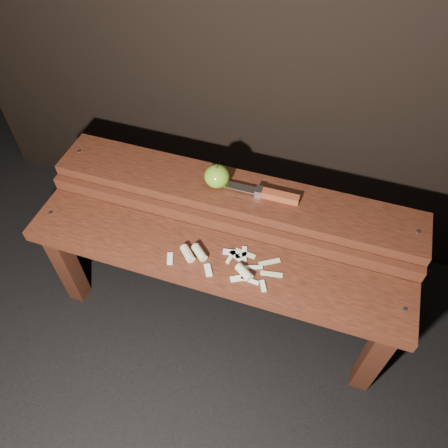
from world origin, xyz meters
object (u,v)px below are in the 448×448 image
(knife, at_px, (269,194))
(bench_rear_tier, at_px, (234,208))
(bench_front_tier, at_px, (212,272))
(apple, at_px, (217,176))

(knife, bearing_deg, bench_rear_tier, -177.45)
(bench_front_tier, xyz_separation_m, knife, (0.11, 0.23, 0.16))
(knife, bearing_deg, apple, -179.81)
(bench_front_tier, relative_size, bench_rear_tier, 1.00)
(bench_rear_tier, relative_size, knife, 4.19)
(bench_rear_tier, height_order, knife, knife)
(bench_front_tier, bearing_deg, bench_rear_tier, 90.00)
(bench_front_tier, distance_m, bench_rear_tier, 0.23)
(bench_rear_tier, bearing_deg, knife, 2.55)
(bench_front_tier, height_order, apple, apple)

